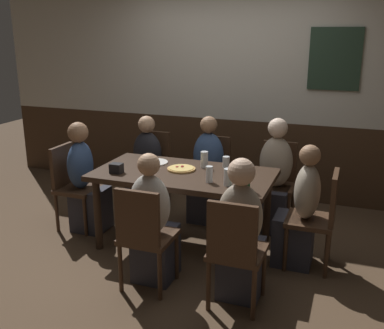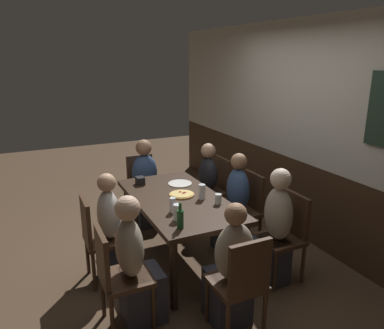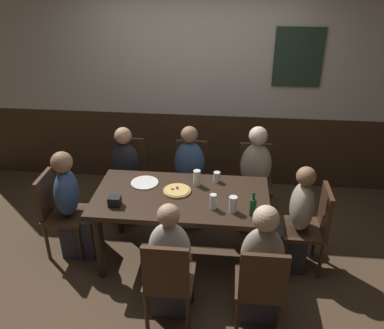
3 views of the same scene
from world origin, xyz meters
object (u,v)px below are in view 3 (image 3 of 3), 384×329
highball_clear (217,177)px  person_right_near (260,272)px  chair_head_west (58,209)px  chair_mid_near (168,278)px  pizza (177,191)px  person_head_west (74,211)px  pint_glass_stout (233,205)px  person_mid_far (189,183)px  person_mid_near (171,267)px  condiment_caddy (115,201)px  person_right_far (255,185)px  chair_mid_far (191,175)px  pint_glass_amber (213,202)px  person_left_far (126,181)px  chair_right_far (254,178)px  person_head_east (294,226)px  chair_right_near (261,285)px  dining_table (181,203)px  chair_head_east (312,224)px  chair_left_far (129,171)px  tumbler_water (197,179)px  beer_bottle_green (253,206)px  plate_white_large (145,183)px

highball_clear → person_right_near: bearing=-67.6°
chair_head_west → person_right_near: person_right_near is taller
chair_mid_near → pizza: 0.95m
person_head_west → pint_glass_stout: (1.58, -0.22, 0.32)m
person_mid_far → highball_clear: 0.59m
highball_clear → pint_glass_stout: (0.17, -0.52, 0.02)m
person_mid_near → condiment_caddy: bearing=141.7°
person_mid_far → person_right_far: 0.73m
person_head_west → condiment_caddy: size_ratio=10.35×
chair_mid_far → pint_glass_amber: (0.31, -1.04, 0.31)m
chair_mid_far → person_left_far: 0.75m
chair_right_far → person_head_east: 0.92m
chair_right_near → person_head_west: (-1.82, 0.85, -0.01)m
dining_table → highball_clear: (0.32, 0.30, 0.13)m
chair_head_east → chair_left_far: size_ratio=1.00×
tumbler_water → condiment_caddy: bearing=-147.8°
chair_right_far → condiment_caddy: size_ratio=8.00×
person_mid_far → person_mid_near: 1.38m
person_head_west → chair_head_west: bearing=180.0°
chair_head_east → beer_bottle_green: size_ratio=3.75×
chair_mid_far → person_right_near: (0.73, -1.54, -0.01)m
person_left_far → tumbler_water: 1.04m
person_mid_near → pint_glass_amber: bearing=57.9°
chair_right_near → pint_glass_amber: size_ratio=6.10×
highball_clear → beer_bottle_green: beer_bottle_green is taller
person_mid_far → pint_glass_stout: bearing=-61.6°
chair_head_east → plate_white_large: (-1.64, 0.19, 0.25)m
dining_table → chair_head_west: 1.26m
person_mid_near → pint_glass_stout: (0.49, 0.47, 0.34)m
pizza → pint_glass_stout: 0.61m
person_left_far → pizza: person_left_far is taller
highball_clear → chair_mid_near: bearing=-105.6°
chair_mid_far → pint_glass_stout: pint_glass_stout is taller
chair_right_near → chair_head_west: 2.16m
pint_glass_amber → beer_bottle_green: (0.35, -0.07, 0.03)m
chair_right_near → highball_clear: bearing=109.5°
pint_glass_amber → pint_glass_stout: bearing=-8.8°
highball_clear → person_right_far: bearing=43.7°
chair_right_near → person_mid_far: person_mid_far is taller
person_left_far → pint_glass_amber: size_ratio=7.63×
person_left_far → pizza: (0.68, -0.63, 0.29)m
chair_head_west → chair_mid_near: 1.51m
chair_right_far → person_head_east: size_ratio=0.80×
chair_right_near → person_head_west: bearing=154.9°
chair_mid_far → chair_right_far: same height
chair_right_near → person_head_east: 0.92m
person_right_far → pizza: size_ratio=4.35×
chair_right_near → beer_bottle_green: size_ratio=3.75×
beer_bottle_green → plate_white_large: size_ratio=0.85×
person_mid_far → pizza: bearing=-94.4°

